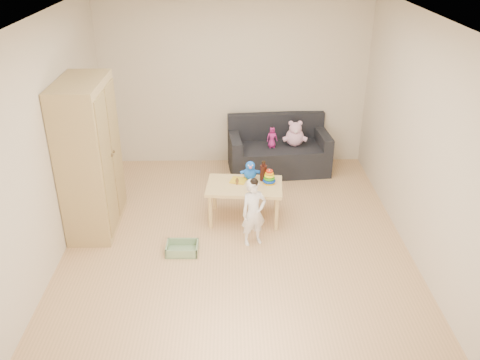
{
  "coord_description": "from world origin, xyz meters",
  "views": [
    {
      "loc": [
        -0.06,
        -5.19,
        3.4
      ],
      "look_at": [
        0.05,
        0.25,
        0.65
      ],
      "focal_mm": 38.0,
      "sensor_mm": 36.0,
      "label": 1
    }
  ],
  "objects_px": {
    "wardrobe": "(90,157)",
    "toddler": "(254,213)",
    "sofa": "(279,158)",
    "play_table": "(244,202)"
  },
  "relations": [
    {
      "from": "wardrobe",
      "to": "play_table",
      "type": "distance_m",
      "value": 1.97
    },
    {
      "from": "wardrobe",
      "to": "sofa",
      "type": "distance_m",
      "value": 2.94
    },
    {
      "from": "play_table",
      "to": "toddler",
      "type": "bearing_deg",
      "value": -80.54
    },
    {
      "from": "sofa",
      "to": "toddler",
      "type": "distance_m",
      "value": 2.04
    },
    {
      "from": "wardrobe",
      "to": "play_table",
      "type": "bearing_deg",
      "value": 3.19
    },
    {
      "from": "sofa",
      "to": "toddler",
      "type": "bearing_deg",
      "value": -108.79
    },
    {
      "from": "wardrobe",
      "to": "sofa",
      "type": "bearing_deg",
      "value": 32.49
    },
    {
      "from": "sofa",
      "to": "play_table",
      "type": "bearing_deg",
      "value": -116.88
    },
    {
      "from": "play_table",
      "to": "toddler",
      "type": "distance_m",
      "value": 0.58
    },
    {
      "from": "wardrobe",
      "to": "toddler",
      "type": "relative_size",
      "value": 2.3
    }
  ]
}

